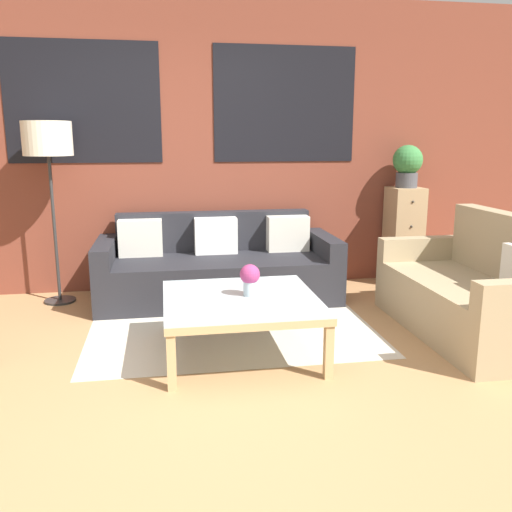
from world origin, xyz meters
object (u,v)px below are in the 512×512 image
Objects in this scene: potted_plant at (407,164)px; flower_vase at (250,278)px; couch_dark at (218,269)px; settee_vintage at (474,295)px; coffee_table at (241,304)px; floor_lamp at (48,145)px; drawer_cabinet at (403,236)px.

potted_plant is 1.91× the size of flower_vase.
couch_dark is 1.39m from flower_vase.
potted_plant is at bearing 40.76° from flower_vase.
potted_plant is 2.54m from flower_vase.
settee_vintage is at bearing -34.95° from couch_dark.
flower_vase reaches higher than coffee_table.
coffee_table is 2.66m from potted_plant.
floor_lamp reaches higher than flower_vase.
flower_vase is (-1.75, -0.08, 0.23)m from settee_vintage.
flower_vase is at bearing -86.32° from couch_dark.
potted_plant is (1.94, 0.24, 0.94)m from couch_dark.
floor_lamp reaches higher than couch_dark.
settee_vintage is at bearing 3.17° from coffee_table.
coffee_table is (0.02, -1.38, 0.08)m from couch_dark.
settee_vintage is at bearing -94.06° from potted_plant.
drawer_cabinet is at bearing 6.90° from couch_dark.
drawer_cabinet is (3.40, 0.11, -0.92)m from floor_lamp.
drawer_cabinet is at bearing -90.00° from potted_plant.
floor_lamp is 1.64× the size of drawer_cabinet.
potted_plant is at bearing 90.00° from drawer_cabinet.
couch_dark is at bearing 93.68° from flower_vase.
floor_lamp reaches higher than settee_vintage.
couch_dark is at bearing -173.10° from drawer_cabinet.
coffee_table is at bearing -45.62° from floor_lamp.
flower_vase is at bearing 16.00° from coffee_table.
drawer_cabinet is at bearing 40.76° from flower_vase.
floor_lamp is (-1.47, 1.50, 1.06)m from coffee_table.
drawer_cabinet is at bearing 1.92° from floor_lamp.
couch_dark is 2.17m from potted_plant.
settee_vintage is at bearing -94.06° from drawer_cabinet.
floor_lamp is 3.40m from potted_plant.
couch_dark is 1.39m from coffee_table.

